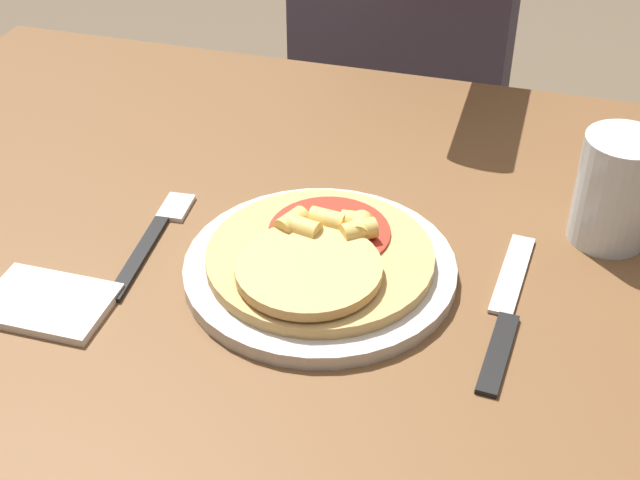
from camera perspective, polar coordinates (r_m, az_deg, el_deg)
dining_table at (r=0.86m, az=1.26°, el=-9.21°), size 1.23×0.94×0.74m
plate at (r=0.82m, az=0.00°, el=-1.85°), size 0.25×0.25×0.01m
pizza at (r=0.81m, az=-0.05°, el=-0.98°), size 0.21×0.21×0.04m
fork at (r=0.89m, az=-10.54°, el=0.28°), size 0.03×0.18×0.00m
knife at (r=0.80m, az=11.81°, el=-4.46°), size 0.03×0.22×0.00m
drinking_glass at (r=0.89m, az=18.39°, el=3.07°), size 0.08×0.08×0.11m
napkin at (r=0.83m, az=-17.06°, el=-3.87°), size 0.11×0.08×0.01m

